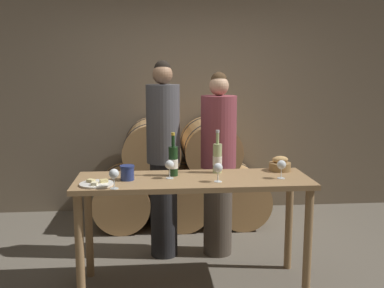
# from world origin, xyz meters

# --- Properties ---
(ground_plane) EXTENTS (10.00, 10.00, 0.00)m
(ground_plane) POSITION_xyz_m (0.00, 0.00, 0.00)
(ground_plane) COLOR #665E51
(stone_wall_back) EXTENTS (10.00, 0.12, 3.20)m
(stone_wall_back) POSITION_xyz_m (0.00, 2.11, 1.60)
(stone_wall_back) COLOR #7F705B
(stone_wall_back) RESTS_ON ground_plane
(barrel_stack) EXTENTS (1.92, 0.86, 1.17)m
(barrel_stack) POSITION_xyz_m (0.00, 1.56, 0.53)
(barrel_stack) COLOR tan
(barrel_stack) RESTS_ON ground_plane
(tasting_table) EXTENTS (1.82, 0.60, 0.89)m
(tasting_table) POSITION_xyz_m (0.00, 0.00, 0.76)
(tasting_table) COLOR #99754C
(tasting_table) RESTS_ON ground_plane
(person_left) EXTENTS (0.30, 0.30, 1.80)m
(person_left) POSITION_xyz_m (-0.22, 0.63, 0.93)
(person_left) COLOR #232326
(person_left) RESTS_ON ground_plane
(person_right) EXTENTS (0.33, 0.33, 1.70)m
(person_right) POSITION_xyz_m (0.29, 0.63, 0.87)
(person_right) COLOR #4C4238
(person_right) RESTS_ON ground_plane
(wine_bottle_red) EXTENTS (0.08, 0.08, 0.35)m
(wine_bottle_red) POSITION_xyz_m (-0.15, 0.10, 1.01)
(wine_bottle_red) COLOR #193819
(wine_bottle_red) RESTS_ON tasting_table
(wine_bottle_white) EXTENTS (0.08, 0.08, 0.35)m
(wine_bottle_white) POSITION_xyz_m (0.21, 0.17, 1.01)
(wine_bottle_white) COLOR #ADBC7F
(wine_bottle_white) RESTS_ON tasting_table
(blue_crock) EXTENTS (0.11, 0.11, 0.11)m
(blue_crock) POSITION_xyz_m (-0.51, -0.01, 0.95)
(blue_crock) COLOR navy
(blue_crock) RESTS_ON tasting_table
(bread_basket) EXTENTS (0.18, 0.18, 0.12)m
(bread_basket) POSITION_xyz_m (0.74, 0.20, 0.93)
(bread_basket) COLOR olive
(bread_basket) RESTS_ON tasting_table
(cheese_plate) EXTENTS (0.25, 0.25, 0.04)m
(cheese_plate) POSITION_xyz_m (-0.73, -0.15, 0.90)
(cheese_plate) COLOR white
(cheese_plate) RESTS_ON tasting_table
(wine_glass_far_left) EXTENTS (0.07, 0.07, 0.14)m
(wine_glass_far_left) POSITION_xyz_m (-0.59, -0.26, 0.99)
(wine_glass_far_left) COLOR white
(wine_glass_far_left) RESTS_ON tasting_table
(wine_glass_left) EXTENTS (0.07, 0.07, 0.14)m
(wine_glass_left) POSITION_xyz_m (-0.18, 0.01, 0.99)
(wine_glass_left) COLOR white
(wine_glass_left) RESTS_ON tasting_table
(wine_glass_center) EXTENTS (0.07, 0.07, 0.14)m
(wine_glass_center) POSITION_xyz_m (0.17, -0.13, 0.99)
(wine_glass_center) COLOR white
(wine_glass_center) RESTS_ON tasting_table
(wine_glass_right) EXTENTS (0.07, 0.07, 0.14)m
(wine_glass_right) POSITION_xyz_m (0.68, -0.07, 0.99)
(wine_glass_right) COLOR white
(wine_glass_right) RESTS_ON tasting_table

